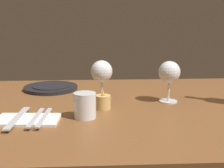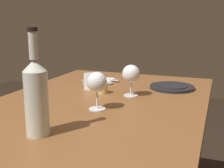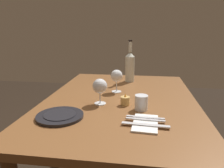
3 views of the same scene
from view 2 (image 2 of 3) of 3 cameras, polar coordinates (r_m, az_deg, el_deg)
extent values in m
cube|color=brown|center=(1.28, -2.31, -3.95)|extent=(1.30, 0.90, 0.04)
cylinder|color=brown|center=(1.86, 16.17, -11.10)|extent=(0.06, 0.06, 0.70)
cylinder|color=brown|center=(2.05, -5.74, -8.39)|extent=(0.06, 0.06, 0.70)
cylinder|color=white|center=(1.14, -2.95, -4.94)|extent=(0.07, 0.07, 0.00)
cylinder|color=white|center=(1.13, -2.97, -3.04)|extent=(0.01, 0.01, 0.07)
sphere|color=white|center=(1.11, -3.01, 0.42)|extent=(0.08, 0.08, 0.08)
cylinder|color=#510A14|center=(1.12, -3.01, 0.17)|extent=(0.06, 0.06, 0.02)
cylinder|color=white|center=(1.34, 3.75, -2.27)|extent=(0.07, 0.07, 0.00)
cylinder|color=white|center=(1.33, 3.77, -0.80)|extent=(0.01, 0.01, 0.07)
sphere|color=white|center=(1.32, 3.81, 2.05)|extent=(0.08, 0.08, 0.08)
cylinder|color=#510A14|center=(1.32, 3.81, 1.93)|extent=(0.06, 0.06, 0.02)
cylinder|color=silver|center=(0.90, -14.70, -3.79)|extent=(0.07, 0.07, 0.20)
cone|color=silver|center=(0.87, -15.13, 3.61)|extent=(0.07, 0.07, 0.03)
cylinder|color=silver|center=(0.87, -15.36, 7.39)|extent=(0.03, 0.03, 0.08)
cylinder|color=black|center=(0.86, -15.54, 10.45)|extent=(0.03, 0.03, 0.01)
cylinder|color=white|center=(1.46, -4.28, 0.54)|extent=(0.07, 0.07, 0.08)
cylinder|color=silver|center=(1.47, -4.27, -0.15)|extent=(0.06, 0.06, 0.04)
cylinder|color=#DBB266|center=(1.38, -1.91, -0.86)|extent=(0.05, 0.05, 0.05)
cylinder|color=white|center=(1.38, -1.91, -1.10)|extent=(0.04, 0.04, 0.03)
cone|color=#F99E2D|center=(1.37, -1.92, 0.52)|extent=(0.01, 0.01, 0.02)
cylinder|color=black|center=(1.51, 11.81, -0.61)|extent=(0.23, 0.23, 0.01)
cylinder|color=black|center=(1.51, 11.82, -0.29)|extent=(0.15, 0.15, 0.00)
cube|color=white|center=(1.64, -2.39, 0.58)|extent=(0.20, 0.12, 0.01)
cube|color=silver|center=(1.61, -2.74, 0.62)|extent=(0.03, 0.18, 0.00)
cube|color=silver|center=(1.59, -3.09, 0.45)|extent=(0.03, 0.18, 0.00)
cube|color=silver|center=(1.66, -1.98, 1.00)|extent=(0.03, 0.21, 0.00)
camera|label=1|loc=(2.01, -30.72, 10.13)|focal=51.13mm
camera|label=3|loc=(2.45, 6.59, 14.47)|focal=34.50mm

